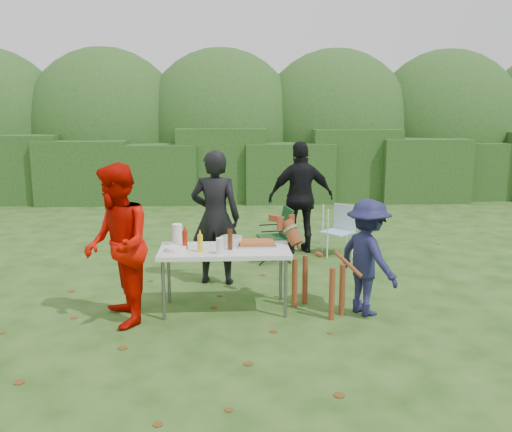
{
  "coord_description": "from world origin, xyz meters",
  "views": [
    {
      "loc": [
        0.14,
        -5.79,
        2.32
      ],
      "look_at": [
        0.5,
        0.86,
        1.0
      ],
      "focal_mm": 38.0,
      "sensor_mm": 36.0,
      "label": 1
    }
  ],
  "objects_px": {
    "lawn_chair": "(337,230)",
    "paper_towel_roll": "(177,235)",
    "folding_table": "(225,253)",
    "person_cook": "(215,218)",
    "mustard_bottle": "(200,243)",
    "child": "(368,257)",
    "ketchup_bottle": "(185,240)",
    "camping_chair": "(274,234)",
    "person_red_jacket": "(117,245)",
    "person_black_puffy": "(301,198)",
    "dog": "(318,268)",
    "beer_bottle": "(230,239)"
  },
  "relations": [
    {
      "from": "person_red_jacket",
      "to": "dog",
      "type": "xyz_separation_m",
      "value": [
        2.22,
        0.24,
        -0.36
      ]
    },
    {
      "from": "folding_table",
      "to": "person_cook",
      "type": "relative_size",
      "value": 0.83
    },
    {
      "from": "person_red_jacket",
      "to": "child",
      "type": "height_order",
      "value": "person_red_jacket"
    },
    {
      "from": "person_black_puffy",
      "to": "dog",
      "type": "relative_size",
      "value": 1.66
    },
    {
      "from": "person_black_puffy",
      "to": "mustard_bottle",
      "type": "height_order",
      "value": "person_black_puffy"
    },
    {
      "from": "person_red_jacket",
      "to": "beer_bottle",
      "type": "bearing_deg",
      "value": 85.66
    },
    {
      "from": "person_red_jacket",
      "to": "camping_chair",
      "type": "height_order",
      "value": "person_red_jacket"
    },
    {
      "from": "camping_chair",
      "to": "paper_towel_roll",
      "type": "bearing_deg",
      "value": 45.02
    },
    {
      "from": "child",
      "to": "dog",
      "type": "height_order",
      "value": "child"
    },
    {
      "from": "person_black_puffy",
      "to": "child",
      "type": "relative_size",
      "value": 1.36
    },
    {
      "from": "mustard_bottle",
      "to": "beer_bottle",
      "type": "distance_m",
      "value": 0.35
    },
    {
      "from": "lawn_chair",
      "to": "mustard_bottle",
      "type": "distance_m",
      "value": 3.29
    },
    {
      "from": "folding_table",
      "to": "dog",
      "type": "relative_size",
      "value": 1.37
    },
    {
      "from": "paper_towel_roll",
      "to": "person_red_jacket",
      "type": "bearing_deg",
      "value": -139.08
    },
    {
      "from": "child",
      "to": "paper_towel_roll",
      "type": "relative_size",
      "value": 5.13
    },
    {
      "from": "lawn_chair",
      "to": "person_black_puffy",
      "type": "bearing_deg",
      "value": -60.67
    },
    {
      "from": "ketchup_bottle",
      "to": "paper_towel_roll",
      "type": "distance_m",
      "value": 0.21
    },
    {
      "from": "folding_table",
      "to": "person_red_jacket",
      "type": "distance_m",
      "value": 1.22
    },
    {
      "from": "person_black_puffy",
      "to": "ketchup_bottle",
      "type": "relative_size",
      "value": 8.26
    },
    {
      "from": "lawn_chair",
      "to": "paper_towel_roll",
      "type": "relative_size",
      "value": 3.09
    },
    {
      "from": "person_red_jacket",
      "to": "person_black_puffy",
      "type": "xyz_separation_m",
      "value": [
        2.38,
        2.91,
        0.02
      ]
    },
    {
      "from": "person_black_puffy",
      "to": "dog",
      "type": "bearing_deg",
      "value": 80.78
    },
    {
      "from": "folding_table",
      "to": "lawn_chair",
      "type": "xyz_separation_m",
      "value": [
        1.81,
        2.38,
        -0.28
      ]
    },
    {
      "from": "person_cook",
      "to": "beer_bottle",
      "type": "relative_size",
      "value": 7.51
    },
    {
      "from": "person_red_jacket",
      "to": "person_black_puffy",
      "type": "relative_size",
      "value": 0.97
    },
    {
      "from": "dog",
      "to": "ketchup_bottle",
      "type": "xyz_separation_m",
      "value": [
        -1.53,
        0.09,
        0.33
      ]
    },
    {
      "from": "camping_chair",
      "to": "mustard_bottle",
      "type": "bearing_deg",
      "value": 54.58
    },
    {
      "from": "beer_bottle",
      "to": "folding_table",
      "type": "bearing_deg",
      "value": 148.45
    },
    {
      "from": "child",
      "to": "person_cook",
      "type": "bearing_deg",
      "value": 27.11
    },
    {
      "from": "mustard_bottle",
      "to": "dog",
      "type": "bearing_deg",
      "value": 1.12
    },
    {
      "from": "beer_bottle",
      "to": "paper_towel_roll",
      "type": "bearing_deg",
      "value": 161.53
    },
    {
      "from": "folding_table",
      "to": "mustard_bottle",
      "type": "xyz_separation_m",
      "value": [
        -0.27,
        -0.13,
        0.15
      ]
    },
    {
      "from": "dog",
      "to": "ketchup_bottle",
      "type": "relative_size",
      "value": 4.96
    },
    {
      "from": "dog",
      "to": "paper_towel_roll",
      "type": "distance_m",
      "value": 1.69
    },
    {
      "from": "person_red_jacket",
      "to": "ketchup_bottle",
      "type": "distance_m",
      "value": 0.77
    },
    {
      "from": "camping_chair",
      "to": "mustard_bottle",
      "type": "distance_m",
      "value": 2.46
    },
    {
      "from": "ketchup_bottle",
      "to": "lawn_chair",
      "type": "bearing_deg",
      "value": 46.76
    },
    {
      "from": "child",
      "to": "ketchup_bottle",
      "type": "distance_m",
      "value": 2.09
    },
    {
      "from": "dog",
      "to": "beer_bottle",
      "type": "distance_m",
      "value": 1.07
    },
    {
      "from": "person_black_puffy",
      "to": "paper_towel_roll",
      "type": "xyz_separation_m",
      "value": [
        -1.78,
        -2.39,
        -0.04
      ]
    },
    {
      "from": "person_black_puffy",
      "to": "camping_chair",
      "type": "distance_m",
      "value": 0.85
    },
    {
      "from": "folding_table",
      "to": "beer_bottle",
      "type": "xyz_separation_m",
      "value": [
        0.06,
        -0.04,
        0.17
      ]
    },
    {
      "from": "dog",
      "to": "mustard_bottle",
      "type": "bearing_deg",
      "value": 48.99
    },
    {
      "from": "person_cook",
      "to": "mustard_bottle",
      "type": "height_order",
      "value": "person_cook"
    },
    {
      "from": "person_cook",
      "to": "ketchup_bottle",
      "type": "distance_m",
      "value": 1.1
    },
    {
      "from": "person_red_jacket",
      "to": "lawn_chair",
      "type": "distance_m",
      "value": 4.05
    },
    {
      "from": "folding_table",
      "to": "dog",
      "type": "bearing_deg",
      "value": -5.69
    },
    {
      "from": "mustard_bottle",
      "to": "person_cook",
      "type": "bearing_deg",
      "value": 82.66
    },
    {
      "from": "mustard_bottle",
      "to": "person_black_puffy",
      "type": "bearing_deg",
      "value": 60.82
    },
    {
      "from": "mustard_bottle",
      "to": "beer_bottle",
      "type": "height_order",
      "value": "beer_bottle"
    }
  ]
}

